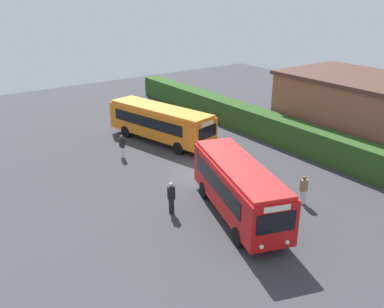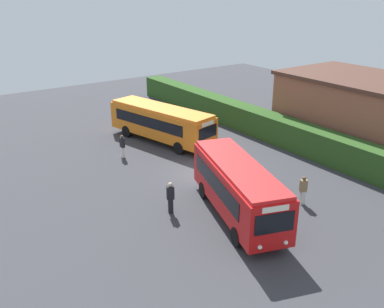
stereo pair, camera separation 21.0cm
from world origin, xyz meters
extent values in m
plane|color=#38383D|center=(0.00, 0.00, 0.00)|extent=(64.00, 64.00, 0.00)
cube|color=orange|center=(-7.27, 1.06, 1.65)|extent=(10.19, 4.74, 2.21)
cube|color=orange|center=(-7.27, 1.06, 2.86)|extent=(9.85, 4.48, 0.20)
cube|color=black|center=(-7.86, 2.22, 1.92)|extent=(7.50, 1.84, 0.88)
cube|color=black|center=(-7.27, -0.24, 1.92)|extent=(7.50, 1.84, 0.88)
cube|color=black|center=(-2.46, 2.22, 1.92)|extent=(0.52, 2.00, 0.93)
cube|color=silver|center=(-2.46, 2.22, 2.58)|extent=(0.36, 1.35, 0.28)
cylinder|color=black|center=(-4.57, 2.90, 0.50)|extent=(1.04, 0.51, 1.00)
cylinder|color=black|center=(-4.03, 0.66, 0.50)|extent=(1.04, 0.51, 1.00)
cylinder|color=black|center=(-10.52, 1.47, 0.50)|extent=(1.04, 0.51, 1.00)
cylinder|color=black|center=(-9.98, -0.77, 0.50)|extent=(1.04, 0.51, 1.00)
sphere|color=silver|center=(-2.60, 2.90, 0.90)|extent=(0.22, 0.22, 0.22)
sphere|color=silver|center=(-2.28, 1.56, 0.90)|extent=(0.22, 0.22, 0.22)
cube|color=red|center=(5.76, -1.92, 1.76)|extent=(9.02, 5.08, 2.43)
cube|color=red|center=(5.76, -1.92, 3.08)|extent=(8.71, 4.81, 0.20)
cube|color=black|center=(5.87, -0.66, 2.05)|extent=(6.44, 2.21, 0.97)
cube|color=black|center=(5.08, -2.98, 2.05)|extent=(6.44, 2.21, 0.97)
cube|color=black|center=(9.90, -3.31, 2.05)|extent=(0.67, 1.90, 1.02)
cube|color=silver|center=(9.90, -3.31, 2.80)|extent=(0.46, 1.28, 0.28)
cylinder|color=black|center=(8.67, -1.73, 0.50)|extent=(1.04, 0.59, 1.00)
cylinder|color=black|center=(7.96, -3.83, 0.50)|extent=(1.04, 0.59, 1.00)
cylinder|color=black|center=(3.56, 0.00, 0.50)|extent=(1.04, 0.59, 1.00)
cylinder|color=black|center=(2.85, -2.11, 0.50)|extent=(1.04, 0.59, 1.00)
sphere|color=silver|center=(10.13, -2.69, 0.90)|extent=(0.22, 0.22, 0.22)
sphere|color=silver|center=(9.70, -3.95, 0.90)|extent=(0.22, 0.22, 0.22)
cube|color=silver|center=(-5.94, -3.18, 0.42)|extent=(0.25, 0.25, 0.83)
cube|color=black|center=(-5.94, -3.18, 1.19)|extent=(0.39, 0.27, 0.73)
sphere|color=brown|center=(-5.94, -3.18, 1.67)|extent=(0.23, 0.23, 0.23)
cube|color=black|center=(3.28, -4.76, 0.45)|extent=(0.32, 0.33, 0.89)
cube|color=black|center=(3.28, -4.76, 1.28)|extent=(0.39, 0.48, 0.78)
sphere|color=beige|center=(3.28, -4.76, 1.80)|extent=(0.25, 0.25, 0.25)
cube|color=silver|center=(6.88, 2.23, 0.42)|extent=(0.33, 0.34, 0.83)
cube|color=olive|center=(6.88, 2.23, 1.19)|extent=(0.41, 0.48, 0.73)
sphere|color=brown|center=(6.88, 2.23, 1.67)|extent=(0.23, 0.23, 0.23)
cube|color=#2A4F1D|center=(0.00, 8.90, 1.07)|extent=(44.00, 1.79, 2.14)
cube|color=brown|center=(2.17, 14.19, 2.58)|extent=(11.89, 7.96, 5.17)
cube|color=#4C2D23|center=(2.17, 14.19, 5.32)|extent=(12.36, 8.28, 0.30)
camera|label=1|loc=(21.36, -16.26, 12.18)|focal=39.73mm
camera|label=2|loc=(21.48, -16.09, 12.18)|focal=39.73mm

